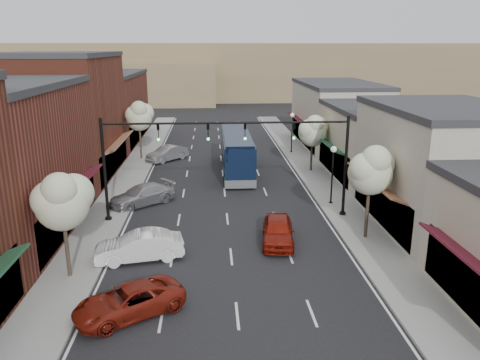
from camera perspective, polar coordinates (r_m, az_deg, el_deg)
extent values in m
plane|color=black|center=(24.78, -0.87, -11.29)|extent=(160.00, 160.00, 0.00)
cube|color=gray|center=(42.69, -13.42, 0.21)|extent=(2.80, 73.00, 0.15)
cube|color=gray|center=(43.08, 9.16, 0.59)|extent=(2.80, 73.00, 0.15)
cube|color=gray|center=(42.47, -11.56, 0.24)|extent=(0.25, 73.00, 0.17)
cube|color=gray|center=(42.80, 7.33, 0.56)|extent=(0.25, 73.00, 0.17)
cube|color=black|center=(31.01, -20.47, -3.40)|extent=(0.60, 11.90, 2.60)
cube|color=#551320|center=(30.35, -19.29, -0.73)|extent=(1.07, 9.80, 0.49)
cube|color=maroon|center=(44.48, -21.10, 7.02)|extent=(9.00, 14.00, 10.50)
cube|color=#2D2D30|center=(44.06, -21.83, 14.03)|extent=(9.20, 14.10, 0.40)
cube|color=black|center=(44.07, -15.41, 2.60)|extent=(0.60, 11.90, 2.60)
cube|color=#945F43|center=(43.60, -14.53, 4.55)|extent=(1.07, 9.80, 0.49)
cube|color=maroon|center=(59.96, -16.54, 8.27)|extent=(9.00, 18.00, 8.00)
cube|color=#2D2D30|center=(59.59, -16.87, 12.27)|extent=(9.20, 18.10, 0.40)
cube|color=black|center=(59.51, -12.40, 6.17)|extent=(0.60, 15.30, 2.60)
cube|color=#1B452B|center=(59.17, -11.71, 7.62)|extent=(1.07, 12.60, 0.49)
cube|color=#551320|center=(20.75, 26.98, -9.31)|extent=(1.07, 8.40, 0.49)
cube|color=#B8B09E|center=(32.58, 23.58, 1.12)|extent=(8.00, 12.00, 7.50)
cube|color=#2D2D30|center=(31.89, 24.37, 8.00)|extent=(8.20, 12.10, 0.40)
cube|color=black|center=(31.66, 17.17, -2.70)|extent=(0.60, 10.20, 2.60)
cube|color=#945F43|center=(30.96, 16.01, -0.12)|extent=(1.07, 8.40, 0.49)
cube|color=#B9AC93|center=(43.47, 16.45, 4.24)|extent=(8.00, 12.00, 6.00)
cube|color=#2D2D30|center=(42.97, 16.79, 8.41)|extent=(8.20, 12.10, 0.40)
cube|color=black|center=(42.65, 11.62, 2.42)|extent=(0.60, 10.20, 2.60)
cube|color=#1B452B|center=(42.13, 10.68, 4.40)|extent=(1.07, 8.40, 0.49)
cube|color=#B8B09E|center=(56.54, 11.74, 7.66)|extent=(8.00, 16.00, 7.00)
cube|color=#2D2D30|center=(56.15, 11.95, 11.39)|extent=(8.20, 16.10, 0.40)
cube|color=black|center=(55.99, 7.95, 5.78)|extent=(0.60, 13.60, 2.60)
cube|color=#551320|center=(55.59, 7.20, 7.31)|extent=(1.07, 11.20, 0.49)
cube|color=#7A6647|center=(112.14, -3.15, 13.21)|extent=(120.00, 30.00, 12.00)
cube|color=#7A6647|center=(103.10, -17.37, 11.17)|extent=(50.00, 20.00, 8.00)
cylinder|color=black|center=(33.27, 12.38, -4.09)|extent=(0.44, 0.44, 0.30)
cylinder|color=black|center=(32.29, 12.73, 1.50)|extent=(0.20, 0.20, 7.00)
cylinder|color=black|center=(30.79, 5.86, 7.01)|extent=(8.00, 0.14, 0.14)
imported|color=black|center=(30.95, 6.57, 5.91)|extent=(0.18, 0.46, 1.10)
sphere|color=#19E533|center=(30.91, 6.58, 5.11)|extent=(0.18, 0.18, 0.18)
imported|color=black|center=(30.56, 0.62, 5.89)|extent=(0.18, 0.46, 1.10)
sphere|color=#19E533|center=(30.51, 0.63, 5.07)|extent=(0.18, 0.18, 0.18)
cylinder|color=black|center=(32.78, -15.72, -4.64)|extent=(0.44, 0.44, 0.30)
cylinder|color=black|center=(31.79, -16.17, 1.03)|extent=(0.20, 0.20, 7.00)
cylinder|color=black|center=(30.52, -9.23, 6.81)|extent=(8.00, 0.14, 0.14)
imported|color=black|center=(30.66, -9.93, 5.68)|extent=(0.18, 0.46, 1.10)
sphere|color=#19E533|center=(30.62, -9.91, 4.87)|extent=(0.18, 0.18, 0.18)
imported|color=black|center=(30.48, -3.91, 5.82)|extent=(0.18, 0.46, 1.10)
sphere|color=#19E533|center=(30.43, -3.90, 5.01)|extent=(0.18, 0.18, 0.18)
cylinder|color=#47382B|center=(29.20, 15.25, -3.59)|extent=(0.20, 0.20, 3.71)
sphere|color=beige|center=(28.54, 15.58, 0.81)|extent=(2.60, 2.60, 2.60)
sphere|color=beige|center=(28.86, 16.40, 1.87)|extent=(2.00, 2.00, 2.00)
sphere|color=beige|center=(28.05, 15.06, 1.33)|extent=(1.90, 1.90, 1.90)
sphere|color=beige|center=(27.89, 16.24, 2.39)|extent=(1.70, 1.70, 1.70)
cylinder|color=#47382B|center=(44.10, 8.70, 3.09)|extent=(0.20, 0.20, 3.33)
sphere|color=beige|center=(43.69, 8.82, 5.75)|extent=(2.60, 2.60, 2.60)
sphere|color=beige|center=(44.02, 9.40, 6.35)|extent=(2.00, 2.00, 2.00)
sphere|color=beige|center=(43.26, 8.40, 6.09)|extent=(1.90, 1.90, 1.90)
sphere|color=beige|center=(43.09, 9.13, 6.72)|extent=(1.70, 1.70, 1.70)
cylinder|color=#47382B|center=(25.08, -20.36, -7.56)|extent=(0.20, 0.20, 3.52)
sphere|color=beige|center=(24.33, -20.86, -2.80)|extent=(2.60, 2.60, 2.60)
sphere|color=beige|center=(24.33, -19.64, -1.59)|extent=(2.00, 2.00, 2.00)
sphere|color=beige|center=(24.08, -22.05, -2.28)|extent=(1.90, 1.90, 1.90)
sphere|color=beige|center=(23.59, -21.18, -1.16)|extent=(1.70, 1.70, 1.70)
cylinder|color=#47382B|center=(49.46, -12.04, 4.62)|extent=(0.20, 0.20, 3.84)
sphere|color=beige|center=(49.06, -12.20, 7.37)|extent=(2.60, 2.60, 2.60)
sphere|color=beige|center=(49.22, -11.60, 8.00)|extent=(2.00, 2.00, 2.00)
sphere|color=beige|center=(48.78, -12.74, 7.72)|extent=(1.90, 1.90, 1.90)
sphere|color=beige|center=(48.43, -12.23, 8.41)|extent=(1.70, 1.70, 1.70)
cylinder|color=black|center=(35.50, 10.99, -2.81)|extent=(0.28, 0.28, 0.20)
cylinder|color=black|center=(34.95, 11.15, 0.14)|extent=(0.12, 0.12, 4.00)
sphere|color=white|center=(34.42, 11.35, 3.70)|extent=(0.44, 0.44, 0.44)
cylinder|color=black|center=(52.00, 6.26, 3.38)|extent=(0.28, 0.28, 0.20)
cylinder|color=black|center=(51.63, 6.33, 5.44)|extent=(0.12, 0.12, 4.00)
sphere|color=white|center=(51.27, 6.40, 7.87)|extent=(0.44, 0.44, 0.44)
cube|color=black|center=(43.41, -0.40, 3.47)|extent=(2.61, 11.90, 3.02)
cube|color=#595B60|center=(43.73, -0.40, 1.66)|extent=(2.63, 11.92, 0.69)
cube|color=black|center=(43.32, -0.40, 4.01)|extent=(2.67, 10.94, 1.09)
cube|color=black|center=(43.10, -0.41, 5.50)|extent=(2.40, 11.42, 0.25)
cube|color=black|center=(37.53, 0.07, 2.45)|extent=(2.06, 0.09, 1.19)
cylinder|color=black|center=(39.68, -1.77, 0.12)|extent=(0.32, 1.03, 1.03)
cylinder|color=black|center=(39.81, 1.60, 0.17)|extent=(0.32, 1.03, 1.03)
cylinder|color=black|center=(47.35, -2.05, 2.73)|extent=(0.32, 1.03, 1.03)
cylinder|color=black|center=(47.46, 0.77, 2.77)|extent=(0.32, 1.03, 1.03)
cylinder|color=black|center=(46.00, -2.01, 2.34)|extent=(0.32, 1.03, 1.03)
cylinder|color=black|center=(46.12, 0.90, 2.38)|extent=(0.32, 1.03, 1.03)
imported|color=maroon|center=(28.12, 4.63, -6.16)|extent=(2.39, 4.78, 1.56)
imported|color=maroon|center=(21.57, -13.39, -14.18)|extent=(5.28, 4.41, 1.34)
imported|color=white|center=(26.48, -12.18, -7.91)|extent=(5.02, 2.53, 1.58)
imported|color=#95959A|center=(35.41, -11.85, -1.81)|extent=(5.29, 4.86, 1.49)
imported|color=gray|center=(48.68, -8.85, 3.22)|extent=(4.33, 4.51, 1.53)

